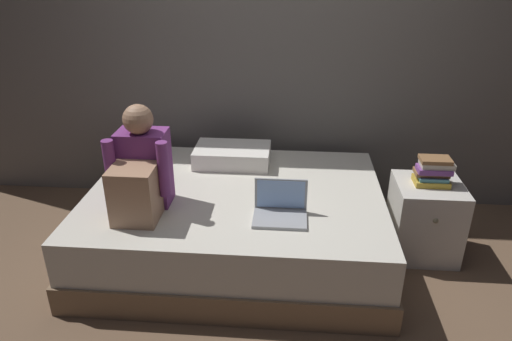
{
  "coord_description": "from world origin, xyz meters",
  "views": [
    {
      "loc": [
        0.17,
        -2.44,
        1.93
      ],
      "look_at": [
        -0.04,
        0.1,
        0.73
      ],
      "focal_mm": 32.59,
      "sensor_mm": 36.0,
      "label": 1
    }
  ],
  "objects_px": {
    "nightstand": "(424,219)",
    "laptop": "(280,209)",
    "person_sitting": "(140,172)",
    "book_stack": "(433,172)",
    "pillow": "(232,155)",
    "bed": "(236,222)"
  },
  "relations": [
    {
      "from": "laptop",
      "to": "nightstand",
      "type": "bearing_deg",
      "value": 22.87
    },
    {
      "from": "laptop",
      "to": "pillow",
      "type": "relative_size",
      "value": 0.57
    },
    {
      "from": "bed",
      "to": "laptop",
      "type": "distance_m",
      "value": 0.53
    },
    {
      "from": "person_sitting",
      "to": "book_stack",
      "type": "bearing_deg",
      "value": 12.04
    },
    {
      "from": "laptop",
      "to": "person_sitting",
      "type": "bearing_deg",
      "value": 178.02
    },
    {
      "from": "pillow",
      "to": "nightstand",
      "type": "bearing_deg",
      "value": -14.08
    },
    {
      "from": "person_sitting",
      "to": "nightstand",
      "type": "bearing_deg",
      "value": 11.91
    },
    {
      "from": "book_stack",
      "to": "bed",
      "type": "bearing_deg",
      "value": -175.19
    },
    {
      "from": "nightstand",
      "to": "laptop",
      "type": "bearing_deg",
      "value": -157.13
    },
    {
      "from": "bed",
      "to": "book_stack",
      "type": "distance_m",
      "value": 1.36
    },
    {
      "from": "bed",
      "to": "pillow",
      "type": "distance_m",
      "value": 0.55
    },
    {
      "from": "person_sitting",
      "to": "book_stack",
      "type": "height_order",
      "value": "person_sitting"
    },
    {
      "from": "bed",
      "to": "laptop",
      "type": "relative_size",
      "value": 6.25
    },
    {
      "from": "bed",
      "to": "person_sitting",
      "type": "relative_size",
      "value": 3.05
    },
    {
      "from": "person_sitting",
      "to": "pillow",
      "type": "bearing_deg",
      "value": 57.88
    },
    {
      "from": "pillow",
      "to": "book_stack",
      "type": "xyz_separation_m",
      "value": [
        1.38,
        -0.34,
        0.08
      ]
    },
    {
      "from": "laptop",
      "to": "book_stack",
      "type": "xyz_separation_m",
      "value": [
        0.99,
        0.42,
        0.09
      ]
    },
    {
      "from": "bed",
      "to": "book_stack",
      "type": "relative_size",
      "value": 8.47
    },
    {
      "from": "nightstand",
      "to": "laptop",
      "type": "relative_size",
      "value": 1.67
    },
    {
      "from": "bed",
      "to": "nightstand",
      "type": "xyz_separation_m",
      "value": [
        1.3,
        0.1,
        0.03
      ]
    },
    {
      "from": "laptop",
      "to": "book_stack",
      "type": "relative_size",
      "value": 1.36
    },
    {
      "from": "person_sitting",
      "to": "laptop",
      "type": "distance_m",
      "value": 0.87
    }
  ]
}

